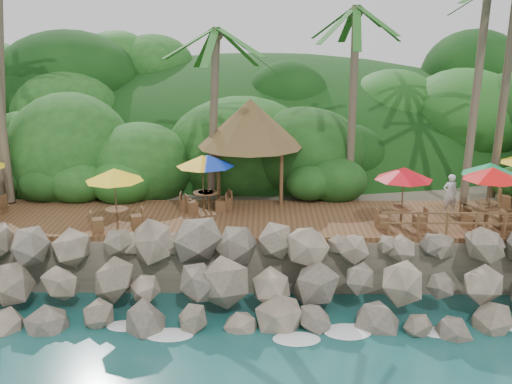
{
  "coord_description": "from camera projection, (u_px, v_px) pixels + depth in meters",
  "views": [
    {
      "loc": [
        0.32,
        -18.45,
        10.29
      ],
      "look_at": [
        0.0,
        6.0,
        3.4
      ],
      "focal_mm": 42.75,
      "sensor_mm": 36.0,
      "label": 1
    }
  ],
  "objects": [
    {
      "name": "palapa",
      "position": [
        250.0,
        123.0,
        27.79
      ],
      "size": [
        4.87,
        4.87,
        4.6
      ],
      "color": "brown",
      "rests_on": "ground"
    },
    {
      "name": "land_base",
      "position": [
        258.0,
        184.0,
        35.66
      ],
      "size": [
        32.0,
        25.2,
        2.1
      ],
      "primitive_type": "cube",
      "color": "gray",
      "rests_on": "ground"
    },
    {
      "name": "terrace",
      "position": [
        256.0,
        219.0,
        25.72
      ],
      "size": [
        26.0,
        5.0,
        0.2
      ],
      "primitive_type": "cube",
      "color": "brown",
      "rests_on": "land_base"
    },
    {
      "name": "railing",
      "position": [
        476.0,
        222.0,
        23.16
      ],
      "size": [
        7.2,
        0.1,
        1.0
      ],
      "color": "brown",
      "rests_on": "terrace"
    },
    {
      "name": "foam_line",
      "position": [
        254.0,
        332.0,
        20.83
      ],
      "size": [
        25.2,
        0.8,
        0.06
      ],
      "color": "white",
      "rests_on": "ground"
    },
    {
      "name": "ground",
      "position": [
        254.0,
        337.0,
        20.55
      ],
      "size": [
        140.0,
        140.0,
        0.0
      ],
      "primitive_type": "plane",
      "color": "#19514F",
      "rests_on": "ground"
    },
    {
      "name": "waiter",
      "position": [
        450.0,
        194.0,
        25.97
      ],
      "size": [
        0.67,
        0.47,
        1.73
      ],
      "primitive_type": "imported",
      "rotation": [
        0.0,
        0.0,
        3.24
      ],
      "color": "white",
      "rests_on": "terrace"
    },
    {
      "name": "seawall",
      "position": [
        255.0,
        281.0,
        22.16
      ],
      "size": [
        29.0,
        4.0,
        2.3
      ],
      "primitive_type": null,
      "color": "gray",
      "rests_on": "ground"
    },
    {
      "name": "jungle_hill",
      "position": [
        259.0,
        171.0,
        43.16
      ],
      "size": [
        44.8,
        28.0,
        15.4
      ],
      "primitive_type": "ellipsoid",
      "color": "#143811",
      "rests_on": "ground"
    },
    {
      "name": "jungle_foliage",
      "position": [
        258.0,
        206.0,
        34.98
      ],
      "size": [
        44.0,
        16.0,
        12.0
      ],
      "primitive_type": null,
      "color": "#143811",
      "rests_on": "ground"
    },
    {
      "name": "dining_clusters",
      "position": [
        264.0,
        171.0,
        24.99
      ],
      "size": [
        25.89,
        5.49,
        2.48
      ],
      "color": "brown",
      "rests_on": "terrace"
    }
  ]
}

